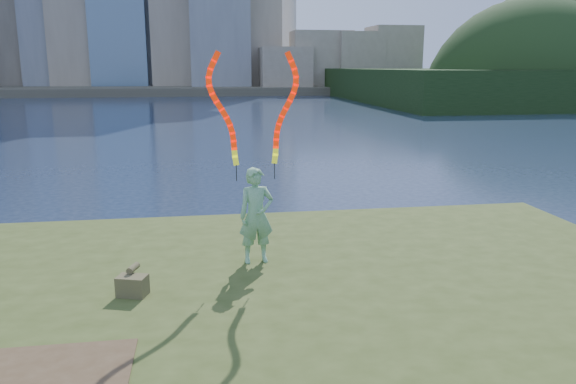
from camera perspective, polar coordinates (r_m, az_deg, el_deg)
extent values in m
plane|color=#17233B|center=(9.82, -10.13, -13.93)|extent=(320.00, 320.00, 0.00)
cube|color=#364418|center=(7.70, -10.52, -18.56)|extent=(17.00, 15.00, 0.30)
cube|color=#364418|center=(7.75, -10.57, -16.22)|extent=(14.00, 12.00, 0.30)
cube|color=#504A3A|center=(103.86, -9.29, 10.44)|extent=(320.00, 40.00, 1.20)
imported|color=#15702B|center=(10.31, -3.24, -2.41)|extent=(0.69, 0.50, 1.78)
cylinder|color=black|center=(10.18, -5.26, 1.96)|extent=(0.02, 0.02, 0.30)
cylinder|color=black|center=(10.33, -1.39, 2.17)|extent=(0.02, 0.02, 0.30)
cube|color=#433F25|center=(9.35, -15.52, -9.16)|extent=(0.53, 0.43, 0.33)
cylinder|color=#433F25|center=(9.47, -15.46, -7.46)|extent=(0.20, 0.32, 0.11)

